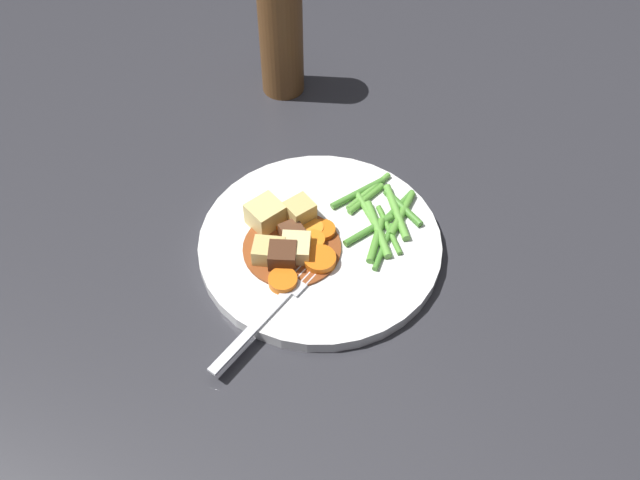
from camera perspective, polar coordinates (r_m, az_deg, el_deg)
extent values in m
plane|color=#2D2D33|center=(0.78, 0.00, -0.69)|extent=(3.00, 3.00, 0.00)
cylinder|color=white|center=(0.78, 0.00, -0.35)|extent=(0.26, 0.26, 0.01)
cylinder|color=brown|center=(0.77, -2.24, -0.62)|extent=(0.11, 0.11, 0.00)
cylinder|color=orange|center=(0.73, -2.96, -3.24)|extent=(0.03, 0.03, 0.01)
cylinder|color=orange|center=(0.75, -0.02, -1.59)|extent=(0.04, 0.04, 0.01)
cylinder|color=orange|center=(0.79, -3.00, 1.67)|extent=(0.04, 0.04, 0.01)
cylinder|color=orange|center=(0.78, 0.25, 0.74)|extent=(0.03, 0.03, 0.01)
cylinder|color=orange|center=(0.78, -0.85, 0.71)|extent=(0.04, 0.04, 0.01)
cylinder|color=orange|center=(0.77, -0.49, -0.14)|extent=(0.04, 0.04, 0.01)
cube|color=#EAD68C|center=(0.75, -2.13, -0.51)|extent=(0.04, 0.04, 0.02)
cube|color=#E5CC7A|center=(0.78, -4.33, 2.02)|extent=(0.04, 0.03, 0.03)
cube|color=#DBBC6B|center=(0.78, -1.37, 2.33)|extent=(0.03, 0.03, 0.03)
cube|color=#DBBC6B|center=(0.75, -4.08, -0.96)|extent=(0.04, 0.04, 0.02)
cube|color=#4C2B19|center=(0.74, -2.87, -1.44)|extent=(0.04, 0.04, 0.02)
cube|color=#56331E|center=(0.77, -2.20, 0.50)|extent=(0.03, 0.03, 0.02)
cylinder|color=#4C8E33|center=(0.82, 3.03, 3.74)|extent=(0.07, 0.01, 0.01)
cylinder|color=#4C8E33|center=(0.80, 6.59, 2.56)|extent=(0.01, 0.06, 0.01)
cylinder|color=#599E38|center=(0.77, 4.46, -0.02)|extent=(0.05, 0.04, 0.01)
cylinder|color=#66AD42|center=(0.80, 6.08, 2.23)|extent=(0.04, 0.07, 0.01)
cylinder|color=#66AD42|center=(0.78, 4.60, 0.87)|extent=(0.04, 0.07, 0.01)
cylinder|color=#599E38|center=(0.81, 3.67, 3.29)|extent=(0.06, 0.01, 0.01)
cylinder|color=#4C8E33|center=(0.80, 6.01, 2.43)|extent=(0.07, 0.02, 0.01)
cylinder|color=#599E38|center=(0.80, 6.51, 2.07)|extent=(0.06, 0.04, 0.01)
cylinder|color=#4C8E33|center=(0.77, 5.06, -0.53)|extent=(0.06, 0.04, 0.01)
cylinder|color=#599E38|center=(0.78, 5.49, 0.82)|extent=(0.03, 0.07, 0.01)
cylinder|color=#4C8E33|center=(0.78, 3.88, 0.79)|extent=(0.07, 0.01, 0.01)
cylinder|color=#66AD42|center=(0.82, 3.88, 3.87)|extent=(0.07, 0.02, 0.01)
cylinder|color=#66AD42|center=(0.79, 3.98, 1.95)|extent=(0.03, 0.07, 0.01)
cube|color=silver|center=(0.71, -5.48, -7.16)|extent=(0.11, 0.04, 0.00)
cube|color=silver|center=(0.73, -2.13, -3.68)|extent=(0.02, 0.03, 0.00)
cylinder|color=silver|center=(0.74, -0.13, -2.54)|extent=(0.04, 0.01, 0.00)
cylinder|color=silver|center=(0.75, -0.51, -2.32)|extent=(0.04, 0.01, 0.00)
cylinder|color=silver|center=(0.75, -0.90, -2.09)|extent=(0.04, 0.01, 0.00)
cylinder|color=silver|center=(0.75, -1.28, -1.86)|extent=(0.04, 0.01, 0.00)
cylinder|color=brown|center=(0.94, -3.10, 15.76)|extent=(0.06, 0.06, 0.16)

